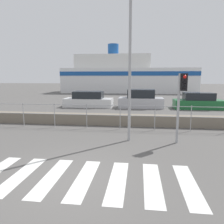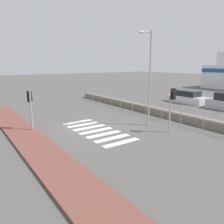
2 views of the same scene
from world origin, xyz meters
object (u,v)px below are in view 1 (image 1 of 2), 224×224
(traffic_light_far, at_px, (182,93))
(streetlamp, at_px, (130,44))
(ferry_boat, at_px, (125,77))
(parked_car_silver, at_px, (141,100))
(parked_car_white, at_px, (89,100))
(parked_car_green, at_px, (198,102))

(traffic_light_far, height_order, streetlamp, streetlamp)
(ferry_boat, bearing_deg, parked_car_silver, -82.21)
(parked_car_white, distance_m, parked_car_green, 9.53)
(parked_car_white, bearing_deg, traffic_light_far, -58.78)
(parked_car_white, bearing_deg, parked_car_green, 0.00)
(traffic_light_far, relative_size, streetlamp, 0.44)
(streetlamp, bearing_deg, ferry_boat, 93.94)
(parked_car_green, bearing_deg, traffic_light_far, -107.98)
(parked_car_silver, bearing_deg, streetlamp, -93.07)
(ferry_boat, bearing_deg, parked_car_white, -96.56)
(streetlamp, xyz_separation_m, parked_car_green, (5.40, 10.32, -3.38))
(streetlamp, relative_size, parked_car_green, 1.60)
(parked_car_green, bearing_deg, parked_car_white, 180.00)
(traffic_light_far, distance_m, parked_car_green, 10.87)
(parked_car_silver, height_order, parked_car_green, parked_car_silver)
(traffic_light_far, relative_size, parked_car_green, 0.70)
(traffic_light_far, height_order, parked_car_silver, traffic_light_far)
(ferry_boat, height_order, parked_car_green, ferry_boat)
(traffic_light_far, distance_m, parked_car_white, 12.07)
(ferry_boat, xyz_separation_m, parked_car_white, (-2.14, -18.61, -2.10))
(traffic_light_far, xyz_separation_m, parked_car_white, (-6.21, 10.24, -1.49))
(streetlamp, relative_size, parked_car_silver, 1.67)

